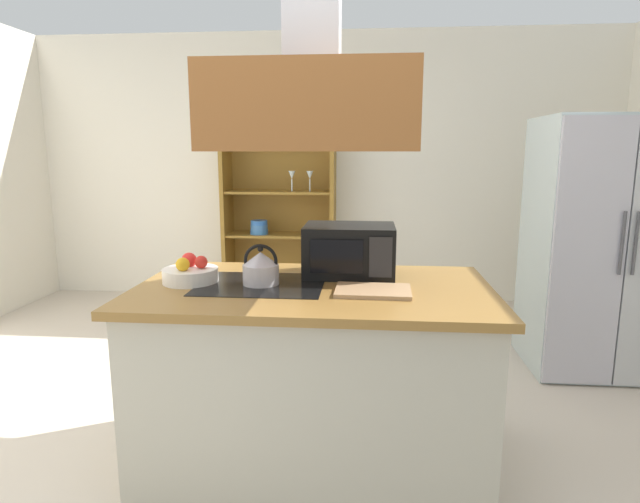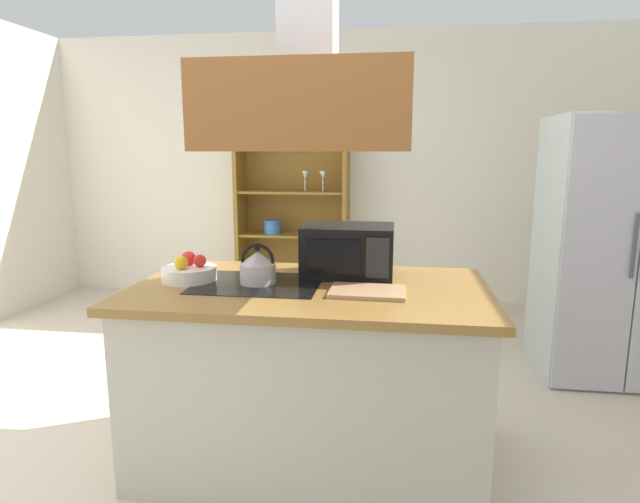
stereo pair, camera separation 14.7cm
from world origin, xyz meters
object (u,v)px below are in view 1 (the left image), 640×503
at_px(kettle, 261,268).
at_px(fruit_bowl, 190,273).
at_px(dish_cabinet, 280,227).
at_px(refrigerator, 600,246).
at_px(cutting_board, 373,291).
at_px(microwave, 349,250).

xyz_separation_m(kettle, fruit_bowl, (-0.35, 0.01, -0.04)).
xyz_separation_m(dish_cabinet, kettle, (0.38, -2.85, 0.22)).
height_order(refrigerator, cutting_board, refrigerator).
distance_m(refrigerator, kettle, 2.51).
height_order(kettle, microwave, microwave).
relative_size(cutting_board, microwave, 0.74).
bearing_deg(microwave, kettle, -149.27).
height_order(refrigerator, fruit_bowl, refrigerator).
bearing_deg(kettle, refrigerator, 32.24).
relative_size(kettle, fruit_bowl, 0.73).
distance_m(cutting_board, fruit_bowl, 0.90).
height_order(refrigerator, microwave, refrigerator).
bearing_deg(dish_cabinet, refrigerator, -31.12).
distance_m(microwave, fruit_bowl, 0.81).
bearing_deg(refrigerator, kettle, -147.76).
distance_m(kettle, fruit_bowl, 0.35).
bearing_deg(cutting_board, fruit_bowl, 172.67).
relative_size(kettle, microwave, 0.42).
height_order(kettle, fruit_bowl, kettle).
relative_size(dish_cabinet, cutting_board, 5.10).
distance_m(dish_cabinet, cutting_board, 3.10).
xyz_separation_m(refrigerator, kettle, (-2.12, -1.34, 0.10)).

